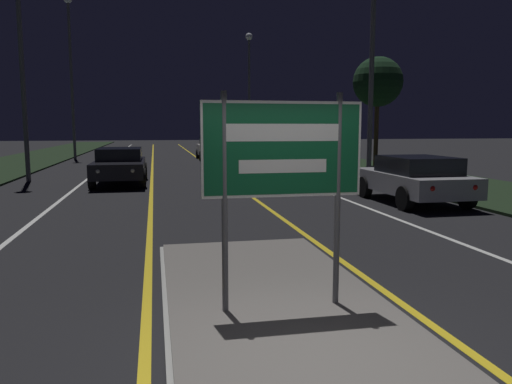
% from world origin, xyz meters
% --- Properties ---
extents(ground_plane, '(160.00, 160.00, 0.00)m').
position_xyz_m(ground_plane, '(0.00, 0.00, 0.00)').
color(ground_plane, black).
extents(median_island, '(2.71, 6.89, 0.10)m').
position_xyz_m(median_island, '(0.00, 1.43, 0.04)').
color(median_island, '#999993').
rests_on(median_island, ground_plane).
extents(verge_right, '(5.00, 100.00, 0.08)m').
position_xyz_m(verge_right, '(9.50, 20.00, 0.04)').
color(verge_right, black).
rests_on(verge_right, ground_plane).
extents(centre_line_yellow_left, '(0.12, 70.00, 0.01)m').
position_xyz_m(centre_line_yellow_left, '(-1.55, 25.00, 0.00)').
color(centre_line_yellow_left, gold).
rests_on(centre_line_yellow_left, ground_plane).
extents(centre_line_yellow_right, '(0.12, 70.00, 0.01)m').
position_xyz_m(centre_line_yellow_right, '(1.55, 25.00, 0.00)').
color(centre_line_yellow_right, gold).
rests_on(centre_line_yellow_right, ground_plane).
extents(lane_line_white_left, '(0.12, 70.00, 0.01)m').
position_xyz_m(lane_line_white_left, '(-4.20, 25.00, 0.00)').
color(lane_line_white_left, silver).
rests_on(lane_line_white_left, ground_plane).
extents(lane_line_white_right, '(0.12, 70.00, 0.01)m').
position_xyz_m(lane_line_white_right, '(4.20, 25.00, 0.00)').
color(lane_line_white_right, silver).
rests_on(lane_line_white_right, ground_plane).
extents(edge_line_white_left, '(0.10, 70.00, 0.01)m').
position_xyz_m(edge_line_white_left, '(-7.20, 25.00, 0.00)').
color(edge_line_white_left, silver).
rests_on(edge_line_white_left, ground_plane).
extents(edge_line_white_right, '(0.10, 70.00, 0.01)m').
position_xyz_m(edge_line_white_right, '(7.20, 25.00, 0.00)').
color(edge_line_white_right, silver).
rests_on(edge_line_white_right, ground_plane).
extents(highway_sign, '(1.83, 0.07, 2.46)m').
position_xyz_m(highway_sign, '(0.00, 1.42, 1.81)').
color(highway_sign, '#56565B').
rests_on(highway_sign, median_island).
extents(streetlight_left_far, '(0.56, 0.56, 10.67)m').
position_xyz_m(streetlight_left_far, '(-6.65, 31.28, 6.95)').
color(streetlight_left_far, '#56565B').
rests_on(streetlight_left_far, ground_plane).
extents(streetlight_right_near, '(0.47, 0.47, 8.57)m').
position_xyz_m(streetlight_right_near, '(6.45, 13.44, 5.28)').
color(streetlight_right_near, '#56565B').
rests_on(streetlight_right_near, ground_plane).
extents(streetlight_right_far, '(0.57, 0.57, 9.69)m').
position_xyz_m(streetlight_right_far, '(6.31, 36.78, 6.46)').
color(streetlight_right_far, '#56565B').
rests_on(streetlight_right_far, ground_plane).
extents(car_receding_0, '(2.04, 4.11, 1.35)m').
position_xyz_m(car_receding_0, '(5.86, 9.02, 0.72)').
color(car_receding_0, '#B7B7BC').
rests_on(car_receding_0, ground_plane).
extents(car_receding_1, '(1.87, 4.66, 1.45)m').
position_xyz_m(car_receding_1, '(2.56, 16.64, 0.77)').
color(car_receding_1, silver).
rests_on(car_receding_1, ground_plane).
extents(car_receding_2, '(2.02, 4.24, 1.50)m').
position_xyz_m(car_receding_2, '(2.42, 29.23, 0.78)').
color(car_receding_2, silver).
rests_on(car_receding_2, ground_plane).
extents(car_approaching_0, '(1.97, 4.73, 1.37)m').
position_xyz_m(car_approaching_0, '(-2.72, 15.73, 0.75)').
color(car_approaching_0, black).
rests_on(car_approaching_0, ground_plane).
extents(roadside_palm_right, '(2.67, 2.67, 5.83)m').
position_xyz_m(roadside_palm_right, '(10.45, 21.46, 4.55)').
color(roadside_palm_right, '#4C3823').
rests_on(roadside_palm_right, verge_right).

